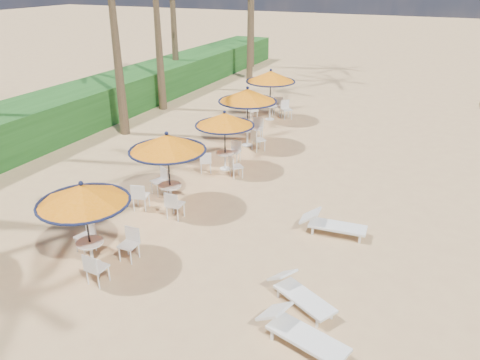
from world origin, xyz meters
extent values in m
plane|color=tan|center=(0.00, 0.00, 0.00)|extent=(160.00, 160.00, 0.00)
cube|color=#194716|center=(-13.50, 11.00, 0.90)|extent=(3.00, 40.00, 1.80)
cylinder|color=black|center=(-4.84, 0.14, 1.14)|extent=(0.05, 0.05, 2.28)
cone|color=orange|center=(-4.84, 0.14, 2.04)|extent=(2.28, 2.28, 0.50)
torus|color=#111633|center=(-4.84, 0.14, 1.81)|extent=(2.29, 2.29, 0.07)
sphere|color=#111633|center=(-4.84, 0.14, 2.32)|extent=(0.12, 0.12, 0.12)
cylinder|color=silver|center=(-4.84, 0.14, 0.68)|extent=(0.70, 0.70, 0.04)
cylinder|color=silver|center=(-4.84, 0.14, 0.35)|extent=(0.08, 0.08, 0.70)
cylinder|color=black|center=(-4.79, 3.85, 1.21)|extent=(0.05, 0.05, 2.42)
cone|color=orange|center=(-4.79, 3.85, 2.16)|extent=(2.42, 2.42, 0.53)
torus|color=#111633|center=(-4.79, 3.85, 1.91)|extent=(2.42, 2.42, 0.07)
sphere|color=#111633|center=(-4.79, 3.85, 2.46)|extent=(0.13, 0.13, 0.13)
cylinder|color=silver|center=(-4.79, 3.85, 0.72)|extent=(0.74, 0.74, 0.04)
cylinder|color=silver|center=(-4.79, 3.85, 0.37)|extent=(0.08, 0.08, 0.74)
cylinder|color=black|center=(-4.55, 7.33, 1.11)|extent=(0.05, 0.05, 2.22)
cone|color=orange|center=(-4.55, 7.33, 1.98)|extent=(2.22, 2.22, 0.48)
torus|color=#111633|center=(-4.55, 7.33, 1.76)|extent=(2.22, 2.22, 0.07)
sphere|color=#111633|center=(-4.55, 7.33, 2.26)|extent=(0.12, 0.12, 0.12)
cylinder|color=silver|center=(-4.55, 7.33, 0.66)|extent=(0.68, 0.68, 0.04)
cylinder|color=silver|center=(-4.55, 7.33, 0.34)|extent=(0.08, 0.08, 0.68)
cylinder|color=black|center=(-4.85, 10.13, 1.25)|extent=(0.05, 0.05, 2.49)
cone|color=orange|center=(-4.85, 10.13, 2.22)|extent=(2.49, 2.49, 0.54)
torus|color=#111633|center=(-4.85, 10.13, 1.97)|extent=(2.50, 2.50, 0.08)
sphere|color=#111633|center=(-4.85, 10.13, 2.54)|extent=(0.13, 0.13, 0.13)
cylinder|color=silver|center=(-4.85, 10.13, 0.74)|extent=(0.76, 0.76, 0.04)
cylinder|color=silver|center=(-4.85, 10.13, 0.38)|extent=(0.09, 0.09, 0.76)
cylinder|color=black|center=(-5.37, 14.19, 1.24)|extent=(0.05, 0.05, 2.48)
cone|color=orange|center=(-5.37, 14.19, 2.21)|extent=(2.48, 2.48, 0.54)
torus|color=#111633|center=(-5.37, 14.19, 1.96)|extent=(2.48, 2.48, 0.08)
sphere|color=#111633|center=(-5.37, 14.19, 2.52)|extent=(0.13, 0.13, 0.13)
cylinder|color=silver|center=(-5.37, 14.19, 0.73)|extent=(0.75, 0.75, 0.04)
cylinder|color=silver|center=(-5.37, 14.19, 0.38)|extent=(0.09, 0.09, 0.75)
cube|color=silver|center=(1.09, -0.42, 0.28)|extent=(1.78, 1.06, 0.07)
cube|color=silver|center=(0.29, -0.18, 0.49)|extent=(0.71, 0.75, 0.42)
cube|color=silver|center=(1.09, -0.42, 0.12)|extent=(0.06, 0.06, 0.24)
cube|color=silver|center=(0.66, 0.78, 0.25)|extent=(1.60, 1.22, 0.06)
cube|color=silver|center=(-0.01, 1.15, 0.45)|extent=(0.71, 0.73, 0.38)
cube|color=silver|center=(0.66, 0.78, 0.11)|extent=(0.05, 0.05, 0.22)
cube|color=silver|center=(0.56, 4.26, 0.27)|extent=(1.66, 0.71, 0.07)
cube|color=silver|center=(-0.25, 4.20, 0.48)|extent=(0.58, 0.63, 0.40)
cube|color=silver|center=(0.56, 4.26, 0.11)|extent=(0.06, 0.06, 0.23)
cone|color=brown|center=(-10.71, 9.25, 4.64)|extent=(0.44, 0.44, 9.28)
cone|color=brown|center=(-11.48, 13.65, 4.42)|extent=(0.44, 0.44, 8.84)
cone|color=brown|center=(-13.42, 18.30, 5.10)|extent=(0.44, 0.44, 10.20)
cone|color=brown|center=(-10.24, 22.83, 4.49)|extent=(0.44, 0.44, 8.98)
camera|label=1|loc=(2.85, -7.54, 6.97)|focal=35.00mm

